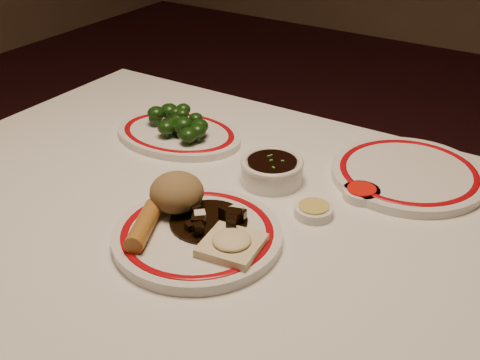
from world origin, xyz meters
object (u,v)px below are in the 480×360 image
object	(u,v)px
dining_table	(212,260)
soy_bowl	(272,171)
main_plate	(198,236)
rice_mound	(177,192)
spring_roll	(144,225)
broccoli_plate	(179,134)
fried_wonton	(232,243)
stirfry_heap	(215,219)
broccoli_pile	(180,122)

from	to	relation	value
dining_table	soy_bowl	distance (m)	0.19
main_plate	soy_bowl	bearing A→B (deg)	89.09
main_plate	rice_mound	world-z (taller)	rice_mound
spring_roll	broccoli_plate	distance (m)	0.36
soy_bowl	spring_roll	bearing A→B (deg)	-104.19
spring_roll	soy_bowl	xyz separation A→B (m)	(0.07, 0.27, -0.01)
dining_table	fried_wonton	xyz separation A→B (m)	(0.09, -0.08, 0.12)
stirfry_heap	broccoli_pile	world-z (taller)	broccoli_pile
main_plate	broccoli_plate	size ratio (longest dim) A/B	1.07
broccoli_plate	dining_table	bearing A→B (deg)	-42.28
spring_roll	fried_wonton	bearing A→B (deg)	-7.57
main_plate	stirfry_heap	size ratio (longest dim) A/B	2.48
broccoli_plate	spring_roll	bearing A→B (deg)	-60.27
main_plate	spring_roll	bearing A→B (deg)	-143.77
dining_table	stirfry_heap	world-z (taller)	stirfry_heap
spring_roll	broccoli_plate	xyz separation A→B (m)	(-0.18, 0.32, -0.02)
rice_mound	soy_bowl	distance (m)	0.20
main_plate	fried_wonton	size ratio (longest dim) A/B	3.26
rice_mound	broccoli_plate	distance (m)	0.30
rice_mound	stirfry_heap	bearing A→B (deg)	-0.97
spring_roll	stirfry_heap	size ratio (longest dim) A/B	0.88
fried_wonton	broccoli_plate	size ratio (longest dim) A/B	0.33
dining_table	broccoli_pile	xyz separation A→B (m)	(-0.21, 0.20, 0.13)
main_plate	dining_table	bearing A→B (deg)	110.21
soy_bowl	dining_table	bearing A→B (deg)	-101.09
main_plate	stirfry_heap	distance (m)	0.04
main_plate	broccoli_plate	xyz separation A→B (m)	(-0.24, 0.27, -0.00)
dining_table	fried_wonton	distance (m)	0.17
main_plate	rice_mound	size ratio (longest dim) A/B	3.49
broccoli_pile	soy_bowl	world-z (taller)	broccoli_pile
fried_wonton	main_plate	bearing A→B (deg)	172.88
dining_table	stirfry_heap	distance (m)	0.13
main_plate	broccoli_pile	size ratio (longest dim) A/B	1.97
rice_mound	fried_wonton	bearing A→B (deg)	-17.94
broccoli_plate	soy_bowl	size ratio (longest dim) A/B	2.56
main_plate	stirfry_heap	xyz separation A→B (m)	(0.01, 0.03, 0.02)
spring_roll	fried_wonton	xyz separation A→B (m)	(0.13, 0.04, -0.00)
fried_wonton	soy_bowl	bearing A→B (deg)	105.86
broccoli_pile	dining_table	bearing A→B (deg)	-42.65
broccoli_plate	soy_bowl	distance (m)	0.25
dining_table	soy_bowl	xyz separation A→B (m)	(0.03, 0.15, 0.11)
dining_table	broccoli_plate	xyz separation A→B (m)	(-0.22, 0.20, 0.10)
broccoli_pile	stirfry_heap	bearing A→B (deg)	-43.12
rice_mound	dining_table	bearing A→B (deg)	42.94
spring_roll	stirfry_heap	bearing A→B (deg)	23.41
spring_roll	stirfry_heap	world-z (taller)	spring_roll
spring_roll	stirfry_heap	xyz separation A→B (m)	(0.07, 0.08, -0.01)
soy_bowl	broccoli_pile	bearing A→B (deg)	169.24
broccoli_plate	soy_bowl	bearing A→B (deg)	-11.14
main_plate	broccoli_plate	distance (m)	0.36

